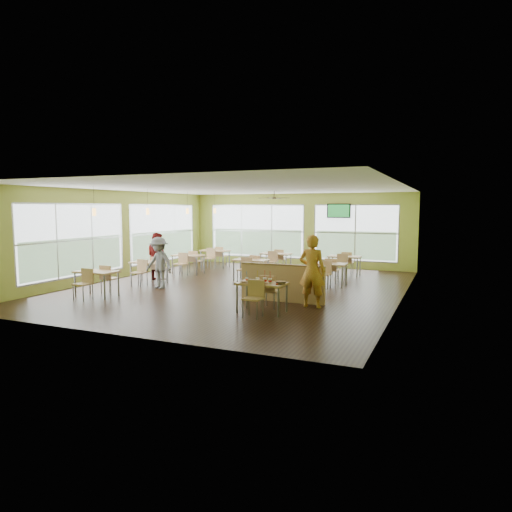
{
  "coord_description": "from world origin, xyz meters",
  "views": [
    {
      "loc": [
        6.23,
        -13.18,
        2.56
      ],
      "look_at": [
        1.19,
        -1.48,
        1.22
      ],
      "focal_mm": 32.0,
      "sensor_mm": 36.0,
      "label": 1
    }
  ],
  "objects_px": {
    "man_plaid": "(312,271)",
    "food_basket": "(281,282)",
    "main_table": "(262,287)",
    "half_wall_divider": "(282,283)"
  },
  "relations": [
    {
      "from": "main_table",
      "to": "half_wall_divider",
      "type": "relative_size",
      "value": 0.63
    },
    {
      "from": "half_wall_divider",
      "to": "food_basket",
      "type": "height_order",
      "value": "half_wall_divider"
    },
    {
      "from": "main_table",
      "to": "food_basket",
      "type": "xyz_separation_m",
      "value": [
        0.49,
        0.0,
        0.15
      ]
    },
    {
      "from": "man_plaid",
      "to": "food_basket",
      "type": "xyz_separation_m",
      "value": [
        -0.46,
        -1.07,
        -0.16
      ]
    },
    {
      "from": "half_wall_divider",
      "to": "man_plaid",
      "type": "distance_m",
      "value": 1.11
    },
    {
      "from": "main_table",
      "to": "food_basket",
      "type": "bearing_deg",
      "value": 0.57
    },
    {
      "from": "main_table",
      "to": "half_wall_divider",
      "type": "height_order",
      "value": "half_wall_divider"
    },
    {
      "from": "half_wall_divider",
      "to": "food_basket",
      "type": "relative_size",
      "value": 8.92
    },
    {
      "from": "half_wall_divider",
      "to": "man_plaid",
      "type": "xyz_separation_m",
      "value": [
        0.95,
        -0.37,
        0.42
      ]
    },
    {
      "from": "man_plaid",
      "to": "half_wall_divider",
      "type": "bearing_deg",
      "value": -23.12
    }
  ]
}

